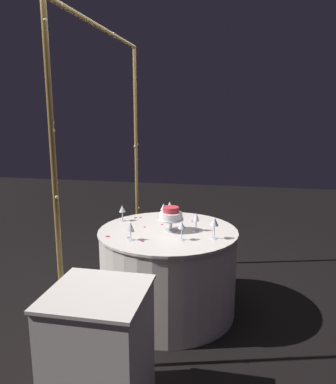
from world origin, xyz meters
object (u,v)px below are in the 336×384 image
object	(u,v)px
decorative_arch	(106,138)
wine_glass_6	(182,226)
main_table	(168,271)
wine_glass_2	(131,227)
wine_glass_0	(196,218)
wine_glass_1	(122,210)
side_table	(99,353)
tiered_cake	(171,215)
wine_glass_5	(164,208)
wine_glass_3	(214,222)
wine_glass_4	(170,206)

from	to	relation	value
decorative_arch	wine_glass_6	distance (m)	0.99
decorative_arch	main_table	bearing A→B (deg)	-89.91
decorative_arch	wine_glass_2	xyz separation A→B (m)	(-0.31, -0.30, -0.68)
wine_glass_0	wine_glass_1	distance (m)	0.73
side_table	tiered_cake	distance (m)	1.33
wine_glass_2	wine_glass_6	size ratio (longest dim) A/B	1.00
decorative_arch	wine_glass_5	xyz separation A→B (m)	(0.32, -0.43, -0.67)
wine_glass_0	wine_glass_6	world-z (taller)	wine_glass_0
tiered_cake	wine_glass_0	distance (m)	0.22
wine_glass_1	wine_glass_5	size ratio (longest dim) A/B	0.97
decorative_arch	main_table	world-z (taller)	decorative_arch
wine_glass_1	wine_glass_2	size ratio (longest dim) A/B	0.98
main_table	wine_glass_1	world-z (taller)	wine_glass_1
main_table	wine_glass_0	xyz separation A→B (m)	(0.04, -0.24, 0.49)
wine_glass_6	wine_glass_2	bearing A→B (deg)	101.44
side_table	wine_glass_3	distance (m)	1.33
wine_glass_2	wine_glass_5	xyz separation A→B (m)	(0.63, -0.14, 0.01)
main_table	wine_glass_0	size ratio (longest dim) A/B	7.63
tiered_cake	wine_glass_0	world-z (taller)	tiered_cake
decorative_arch	wine_glass_6	size ratio (longest dim) A/B	16.03
side_table	wine_glass_4	world-z (taller)	wine_glass_4
wine_glass_5	decorative_arch	bearing A→B (deg)	126.77
wine_glass_3	wine_glass_2	bearing A→B (deg)	104.12
main_table	tiered_cake	world-z (taller)	tiered_cake
tiered_cake	main_table	bearing A→B (deg)	68.47
main_table	side_table	size ratio (longest dim) A/B	1.55
main_table	wine_glass_6	bearing A→B (deg)	-145.44
wine_glass_1	wine_glass_4	distance (m)	0.47
decorative_arch	wine_glass_3	distance (m)	1.16
side_table	decorative_arch	bearing A→B (deg)	17.04
wine_glass_1	wine_glass_5	bearing A→B (deg)	-71.37
wine_glass_1	wine_glass_4	bearing A→B (deg)	-60.04
wine_glass_0	wine_glass_6	xyz separation A→B (m)	(-0.26, 0.08, 0.00)
tiered_cake	wine_glass_4	bearing A→B (deg)	12.15
decorative_arch	wine_glass_2	size ratio (longest dim) A/B	16.10
main_table	wine_glass_6	size ratio (longest dim) A/B	7.95
wine_glass_4	wine_glass_6	bearing A→B (deg)	-161.17
wine_glass_0	wine_glass_4	size ratio (longest dim) A/B	1.07
decorative_arch	wine_glass_1	world-z (taller)	decorative_arch
side_table	tiered_cake	size ratio (longest dim) A/B	3.56
wine_glass_1	wine_glass_0	bearing A→B (deg)	-102.82
main_table	wine_glass_6	xyz separation A→B (m)	(-0.23, -0.16, 0.50)
wine_glass_0	wine_glass_1	xyz separation A→B (m)	(0.16, 0.72, -0.00)
wine_glass_3	wine_glass_0	bearing A→B (deg)	43.23
side_table	wine_glass_1	size ratio (longest dim) A/B	5.28
wine_glass_3	main_table	bearing A→B (deg)	70.66
side_table	wine_glass_2	bearing A→B (deg)	4.83
wine_glass_0	wine_glass_3	world-z (taller)	wine_glass_3
main_table	wine_glass_0	distance (m)	0.55
tiered_cake	wine_glass_3	size ratio (longest dim) A/B	1.21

